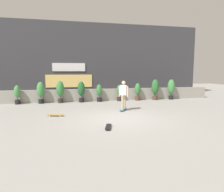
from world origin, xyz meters
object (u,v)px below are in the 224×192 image
skater_far_left (124,94)px  skateboard_near_camera (55,115)px  potted_plant_4 (99,92)px  potted_plant_8 (171,88)px  potted_plant_1 (41,91)px  potted_plant_0 (17,94)px  potted_plant_5 (119,92)px  potted_plant_2 (60,90)px  potted_plant_7 (155,88)px  skateboard_aside (108,127)px  potted_plant_6 (138,91)px  potted_plant_3 (81,90)px

skater_far_left → skateboard_near_camera: 3.86m
potted_plant_4 → skater_far_left: bearing=-77.4°
potted_plant_8 → potted_plant_1: bearing=180.0°
potted_plant_0 → skateboard_near_camera: 5.22m
potted_plant_1 → skater_far_left: bearing=-37.0°
potted_plant_4 → potted_plant_5: 1.54m
potted_plant_2 → skater_far_left: 5.19m
potted_plant_7 → skateboard_aside: size_ratio=1.96×
potted_plant_4 → potted_plant_8: (5.81, -0.00, 0.23)m
potted_plant_0 → skateboard_aside: potted_plant_0 is taller
potted_plant_5 → skater_far_left: 3.79m
potted_plant_4 → skateboard_near_camera: 5.28m
potted_plant_8 → potted_plant_0: bearing=180.0°
potted_plant_2 → potted_plant_5: (4.32, 0.00, -0.26)m
potted_plant_4 → potted_plant_5: size_ratio=1.04×
potted_plant_6 → potted_plant_7: bearing=-0.0°
potted_plant_2 → potted_plant_6: size_ratio=1.18×
potted_plant_2 → skater_far_left: skater_far_left is taller
potted_plant_2 → skateboard_aside: size_ratio=1.90×
potted_plant_2 → potted_plant_5: potted_plant_2 is taller
potted_plant_7 → skater_far_left: (-3.60, -3.71, -0.01)m
skateboard_aside → potted_plant_6: bearing=62.3°
potted_plant_0 → potted_plant_8: size_ratio=0.81×
potted_plant_5 → potted_plant_7: potted_plant_7 is taller
skateboard_near_camera → potted_plant_5: bearing=44.9°
potted_plant_2 → potted_plant_4: (2.79, 0.00, -0.21)m
potted_plant_3 → potted_plant_7: size_ratio=0.94×
potted_plant_2 → potted_plant_3: size_ratio=1.04×
potted_plant_1 → potted_plant_4: 4.10m
skateboard_aside → potted_plant_4: bearing=84.3°
potted_plant_3 → skater_far_left: size_ratio=0.89×
potted_plant_6 → potted_plant_8: bearing=-0.0°
potted_plant_6 → skater_far_left: 4.30m
potted_plant_4 → skateboard_aside: 7.07m
potted_plant_0 → skateboard_aside: (4.92, -7.01, -0.66)m
potted_plant_1 → skateboard_near_camera: potted_plant_1 is taller
potted_plant_1 → skateboard_aside: (3.40, -7.01, -0.82)m
potted_plant_0 → potted_plant_1: size_ratio=0.86×
potted_plant_1 → skateboard_near_camera: size_ratio=1.83×
potted_plant_3 → potted_plant_5: 2.85m
potted_plant_2 → potted_plant_7: size_ratio=0.97×
potted_plant_5 → potted_plant_1: bearing=-180.0°
potted_plant_8 → potted_plant_6: bearing=180.0°
potted_plant_5 → potted_plant_7: bearing=-0.0°
potted_plant_7 → skater_far_left: size_ratio=0.95×
potted_plant_4 → skater_far_left: (0.83, -3.71, 0.23)m
potted_plant_0 → potted_plant_3: bearing=0.0°
potted_plant_3 → potted_plant_4: potted_plant_3 is taller
potted_plant_6 → potted_plant_7: (1.45, -0.00, 0.20)m
potted_plant_5 → skateboard_aside: size_ratio=1.49×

